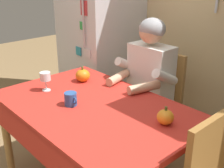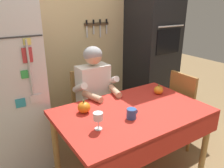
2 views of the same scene
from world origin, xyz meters
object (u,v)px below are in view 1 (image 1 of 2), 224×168
(dining_table, at_px, (92,117))
(seated_person, at_px, (145,81))
(coffee_mug, at_px, (71,99))
(refrigerator, at_px, (101,38))
(wine_glass, at_px, (45,77))
(pumpkin_medium, at_px, (83,75))
(chair_behind_person, at_px, (158,100))
(pumpkin_large, at_px, (165,117))

(dining_table, height_order, seated_person, seated_person)
(coffee_mug, bearing_deg, refrigerator, 130.93)
(wine_glass, height_order, pumpkin_medium, wine_glass)
(seated_person, height_order, pumpkin_medium, seated_person)
(dining_table, relative_size, chair_behind_person, 1.51)
(coffee_mug, height_order, pumpkin_medium, pumpkin_medium)
(refrigerator, relative_size, pumpkin_medium, 14.56)
(pumpkin_large, bearing_deg, pumpkin_medium, 176.53)
(pumpkin_medium, bearing_deg, wine_glass, -95.81)
(coffee_mug, xyz_separation_m, wine_glass, (-0.33, 0.00, 0.06))
(dining_table, height_order, chair_behind_person, chair_behind_person)
(wine_glass, bearing_deg, coffee_mug, -0.73)
(coffee_mug, distance_m, pumpkin_medium, 0.44)
(wine_glass, relative_size, pumpkin_medium, 1.18)
(chair_behind_person, height_order, wine_glass, chair_behind_person)
(dining_table, bearing_deg, pumpkin_medium, 150.32)
(pumpkin_medium, bearing_deg, coffee_mug, -47.29)
(refrigerator, height_order, wine_glass, refrigerator)
(dining_table, xyz_separation_m, wine_glass, (-0.43, -0.09, 0.19))
(wine_glass, relative_size, pumpkin_large, 1.29)
(chair_behind_person, bearing_deg, wine_glass, -112.74)
(chair_behind_person, distance_m, wine_glass, 1.01)
(dining_table, xyz_separation_m, coffee_mug, (-0.10, -0.09, 0.13))
(refrigerator, xyz_separation_m, pumpkin_large, (1.43, -0.71, -0.11))
(pumpkin_medium, bearing_deg, refrigerator, 130.01)
(chair_behind_person, height_order, seated_person, seated_person)
(dining_table, height_order, pumpkin_large, pumpkin_large)
(dining_table, xyz_separation_m, pumpkin_large, (0.48, 0.17, 0.13))
(seated_person, height_order, coffee_mug, seated_person)
(dining_table, height_order, pumpkin_medium, pumpkin_medium)
(dining_table, bearing_deg, refrigerator, 137.09)
(wine_glass, xyz_separation_m, pumpkin_large, (0.91, 0.26, -0.06))
(dining_table, bearing_deg, wine_glass, -168.24)
(coffee_mug, bearing_deg, pumpkin_large, 24.78)
(chair_behind_person, distance_m, pumpkin_large, 0.87)
(refrigerator, height_order, pumpkin_medium, refrigerator)
(dining_table, relative_size, seated_person, 1.12)
(dining_table, xyz_separation_m, seated_person, (-0.06, 0.60, 0.08))
(chair_behind_person, bearing_deg, pumpkin_large, -48.78)
(chair_behind_person, relative_size, coffee_mug, 8.31)
(dining_table, relative_size, pumpkin_large, 12.43)
(coffee_mug, bearing_deg, chair_behind_person, 87.39)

